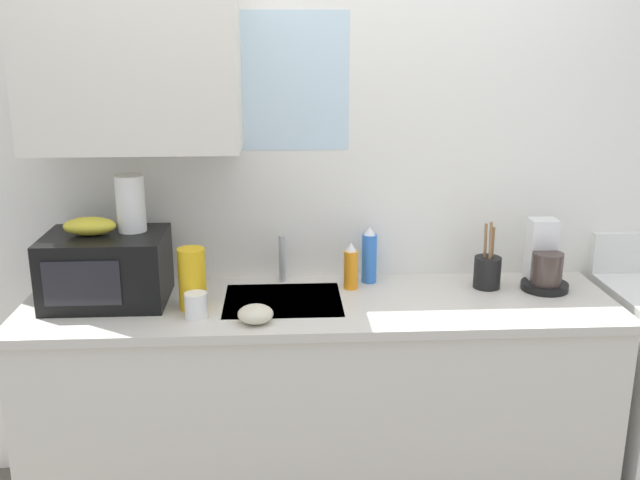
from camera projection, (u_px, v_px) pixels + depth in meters
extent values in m
cube|color=white|center=(315.00, 195.00, 3.03)|extent=(3.09, 0.10, 2.50)
cube|color=silver|center=(131.00, 67.00, 2.64)|extent=(0.80, 0.32, 0.62)
cube|color=silver|center=(279.00, 82.00, 2.85)|extent=(0.56, 0.02, 0.55)
cube|color=silver|center=(320.00, 408.00, 2.92)|extent=(2.29, 0.60, 0.86)
cube|color=beige|center=(320.00, 305.00, 2.79)|extent=(2.32, 0.63, 0.03)
cube|color=#9EA0A5|center=(283.00, 317.00, 2.82)|extent=(0.46, 0.38, 0.14)
cylinder|color=#B2B5BA|center=(282.00, 259.00, 2.98)|extent=(0.03, 0.03, 0.20)
cube|color=black|center=(107.00, 268.00, 2.75)|extent=(0.46, 0.34, 0.27)
cube|color=black|center=(82.00, 284.00, 2.58)|extent=(0.28, 0.01, 0.17)
ellipsoid|color=gold|center=(90.00, 226.00, 2.70)|extent=(0.20, 0.11, 0.07)
cylinder|color=white|center=(131.00, 203.00, 2.74)|extent=(0.11, 0.11, 0.22)
cylinder|color=black|center=(544.00, 286.00, 2.91)|extent=(0.19, 0.19, 0.03)
cylinder|color=#3F332D|center=(547.00, 268.00, 2.88)|extent=(0.12, 0.12, 0.13)
cube|color=silver|center=(541.00, 250.00, 2.94)|extent=(0.11, 0.09, 0.26)
cylinder|color=orange|center=(351.00, 270.00, 2.91)|extent=(0.06, 0.06, 0.16)
cone|color=white|center=(351.00, 247.00, 2.88)|extent=(0.04, 0.04, 0.04)
cylinder|color=blue|center=(369.00, 258.00, 2.98)|extent=(0.06, 0.06, 0.21)
cone|color=white|center=(370.00, 231.00, 2.94)|extent=(0.05, 0.05, 0.04)
cylinder|color=gold|center=(192.00, 279.00, 2.68)|extent=(0.10, 0.10, 0.24)
cylinder|color=white|center=(196.00, 305.00, 2.62)|extent=(0.08, 0.08, 0.09)
cylinder|color=black|center=(487.00, 272.00, 2.92)|extent=(0.11, 0.11, 0.13)
cylinder|color=olive|center=(485.00, 251.00, 2.90)|extent=(0.02, 0.03, 0.24)
cylinder|color=olive|center=(492.00, 252.00, 2.91)|extent=(0.01, 0.02, 0.22)
cylinder|color=olive|center=(490.00, 251.00, 2.88)|extent=(0.02, 0.02, 0.24)
ellipsoid|color=beige|center=(256.00, 314.00, 2.57)|extent=(0.13, 0.13, 0.06)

